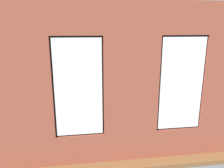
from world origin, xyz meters
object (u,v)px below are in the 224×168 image
cup_ceramic (108,104)px  potted_plant_corner_far_left (218,109)px  tv_flatscreen (26,91)px  potted_plant_between_couches (142,124)px  potted_plant_by_left_couch (156,91)px  coffee_table (103,106)px  couch_left (183,105)px  potted_plant_near_tv (41,114)px  couch_by_window (88,132)px  potted_plant_foreground_right (47,83)px  remote_black (116,102)px  potted_plant_mid_room_small (138,94)px  potted_plant_corner_near_left (164,84)px  candle_jar (97,102)px  media_console (29,113)px

cup_ceramic → potted_plant_corner_far_left: bearing=150.0°
tv_flatscreen → potted_plant_between_couches: size_ratio=1.47×
potted_plant_between_couches → potted_plant_by_left_couch: (-1.31, -2.76, -0.03)m
coffee_table → potted_plant_between_couches: size_ratio=2.19×
couch_left → potted_plant_near_tv: size_ratio=1.37×
couch_by_window → potted_plant_foreground_right: potted_plant_foreground_right is taller
coffee_table → potted_plant_foreground_right: bearing=-44.2°
cup_ceramic → remote_black: size_ratio=0.49×
remote_black → potted_plant_mid_room_small: potted_plant_mid_room_small is taller
potted_plant_corner_near_left → potted_plant_between_couches: bearing=60.9°
coffee_table → candle_jar: candle_jar is taller
potted_plant_by_left_couch → potted_plant_corner_far_left: potted_plant_corner_far_left is taller
potted_plant_near_tv → potted_plant_mid_room_small: size_ratio=2.46×
potted_plant_between_couches → potted_plant_foreground_right: 4.26m
coffee_table → potted_plant_near_tv: (1.63, 1.08, 0.26)m
tv_flatscreen → coffee_table: bearing=179.1°
tv_flatscreen → potted_plant_by_left_couch: (-4.30, -1.28, -0.56)m
couch_by_window → tv_flatscreen: tv_flatscreen is taller
candle_jar → potted_plant_between_couches: 1.85m
potted_plant_corner_far_left → potted_plant_by_left_couch: bearing=-79.3°
tv_flatscreen → potted_plant_near_tv: size_ratio=0.74×
media_console → tv_flatscreen: (-0.00, -0.00, 0.66)m
potted_plant_corner_far_left → potted_plant_mid_room_small: size_ratio=2.11×
candle_jar → potted_plant_corner_near_left: (-2.85, -1.78, -0.02)m
coffee_table → potted_plant_corner_near_left: (-2.66, -1.89, 0.08)m
coffee_table → potted_plant_foreground_right: size_ratio=1.07×
tv_flatscreen → potted_plant_foreground_right: (-0.30, -1.80, -0.24)m
couch_by_window → coffee_table: couch_by_window is taller
tv_flatscreen → potted_plant_between_couches: 3.38m
potted_plant_near_tv → tv_flatscreen: bearing=-63.3°
potted_plant_corner_far_left → potted_plant_near_tv: bearing=-7.0°
potted_plant_corner_near_left → potted_plant_mid_room_small: 1.44m
potted_plant_corner_far_left → potted_plant_between_couches: bearing=-4.6°
tv_flatscreen → couch_left: bearing=178.6°
media_console → tv_flatscreen: size_ratio=1.26×
candle_jar → cup_ceramic: bearing=142.2°
potted_plant_between_couches → potted_plant_corner_far_left: 1.90m
potted_plant_corner_far_left → potted_plant_mid_room_small: potted_plant_corner_far_left is taller
couch_by_window → potted_plant_corner_near_left: 4.66m
media_console → couch_by_window: bearing=137.4°
couch_left → potted_plant_by_left_couch: (0.40, -1.39, 0.08)m
remote_black → potted_plant_corner_far_left: size_ratio=0.14×
potted_plant_corner_near_left → potted_plant_near_tv: bearing=34.6°
tv_flatscreen → potted_plant_corner_far_left: bearing=161.4°
cup_ceramic → remote_black: 0.42m
coffee_table → potted_plant_foreground_right: (1.89, -1.84, 0.32)m
coffee_table → potted_plant_between_couches: bearing=119.0°
couch_left → media_console: (4.70, -0.12, -0.03)m
potted_plant_foreground_right → potted_plant_corner_far_left: 5.71m
potted_plant_near_tv → potted_plant_by_left_couch: potted_plant_near_tv is taller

